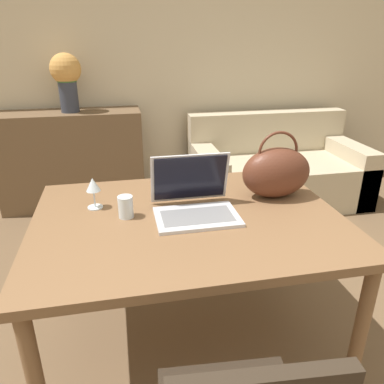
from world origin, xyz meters
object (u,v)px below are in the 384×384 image
couch (275,172)px  handbag (276,172)px  drinking_glass (126,207)px  wine_glass (93,187)px  laptop (194,198)px  flower_vase (66,76)px

couch → handbag: bearing=-114.7°
drinking_glass → wine_glass: size_ratio=0.67×
wine_glass → handbag: 0.90m
couch → wine_glass: bearing=-136.5°
laptop → flower_vase: size_ratio=0.76×
drinking_glass → wine_glass: bearing=137.9°
drinking_glass → handbag: (0.76, 0.09, 0.08)m
flower_vase → handbag: bearing=-57.8°
couch → handbag: size_ratio=4.61×
drinking_glass → handbag: size_ratio=0.29×
couch → laptop: laptop is taller
flower_vase → couch: bearing=-7.6°
drinking_glass → wine_glass: wine_glass is taller
flower_vase → wine_glass: bearing=-81.8°
wine_glass → flower_vase: (-0.26, 1.80, 0.33)m
drinking_glass → flower_vase: (-0.40, 1.93, 0.39)m
drinking_glass → flower_vase: size_ratio=0.20×
flower_vase → drinking_glass: bearing=-78.2°
laptop → wine_glass: laptop is taller
laptop → wine_glass: (-0.46, 0.13, 0.04)m
wine_glass → flower_vase: size_ratio=0.31×
wine_glass → flower_vase: bearing=98.2°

